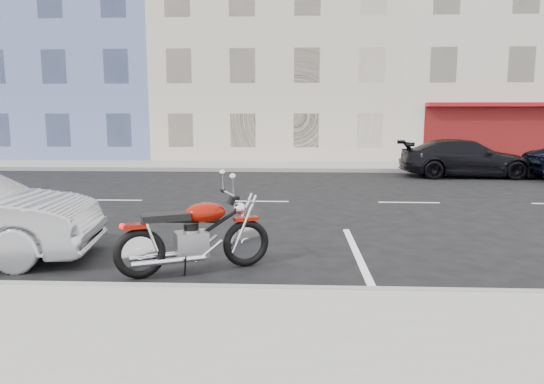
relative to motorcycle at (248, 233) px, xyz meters
The scene contains 8 objects.
ground 5.97m from the motorcycle, 72.85° to the left, with size 120.00×120.00×0.00m, color black.
sidewalk_far 14.75m from the motorcycle, 102.72° to the left, with size 80.00×3.40×0.15m, color gray.
curb_far 13.10m from the motorcycle, 104.36° to the left, with size 80.00×0.12×0.16m, color gray.
bldg_blue 25.86m from the motorcycle, 119.12° to the left, with size 12.00×12.00×13.00m, color slate.
bldg_cream 22.60m from the motorcycle, 90.64° to the left, with size 12.00×12.00×11.50m, color #BFB2A1.
bldg_corner 26.05m from the motorcycle, 59.88° to the left, with size 14.00×12.00×12.50m, color beige.
motorcycle is the anchor object (origin of this frame).
car_far 13.43m from the motorcycle, 57.83° to the left, with size 1.97×4.85×1.41m, color black.
Camera 1 is at (-1.06, -12.82, 2.27)m, focal length 32.00 mm.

